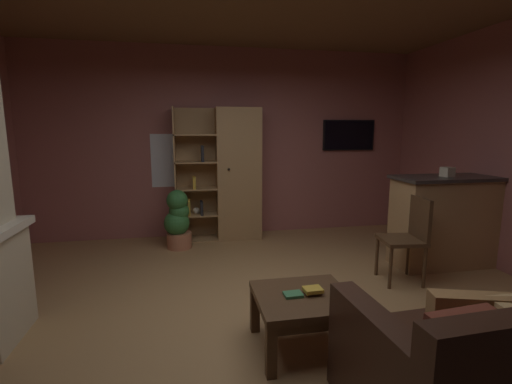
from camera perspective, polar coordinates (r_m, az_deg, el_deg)
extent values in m
cube|color=#A37A4C|center=(3.34, 1.37, -19.43)|extent=(5.86, 5.43, 0.02)
cube|color=#9E5B56|center=(5.64, -4.54, 7.59)|extent=(5.98, 0.06, 2.82)
cube|color=white|center=(5.59, -12.96, 4.83)|extent=(0.63, 0.01, 0.79)
cube|color=#A87F51|center=(5.41, -2.81, 2.80)|extent=(0.65, 0.38, 1.94)
cube|color=#A87F51|center=(5.54, -9.49, 2.84)|extent=(0.60, 0.02, 1.94)
cube|color=#A87F51|center=(5.36, -12.54, 2.52)|extent=(0.02, 0.38, 1.94)
sphere|color=black|center=(5.18, -4.28, 3.55)|extent=(0.04, 0.04, 0.04)
cube|color=#A87F51|center=(5.56, -9.17, -7.24)|extent=(0.60, 0.38, 0.02)
cube|color=#A87F51|center=(5.46, -9.28, -3.44)|extent=(0.60, 0.38, 0.02)
cube|color=#A87F51|center=(5.38, -9.39, 0.57)|extent=(0.60, 0.38, 0.02)
cube|color=#A87F51|center=(5.34, -9.50, 4.68)|extent=(0.60, 0.38, 0.02)
cube|color=#A87F51|center=(5.32, -9.62, 8.83)|extent=(0.60, 0.38, 0.02)
cube|color=black|center=(5.38, -8.54, -2.46)|extent=(0.04, 0.23, 0.19)
cube|color=gold|center=(5.31, -9.67, 1.46)|extent=(0.04, 0.23, 0.17)
cube|color=gold|center=(5.37, -10.45, -2.32)|extent=(0.03, 0.23, 0.23)
cube|color=black|center=(5.28, -8.41, 6.00)|extent=(0.04, 0.23, 0.23)
sphere|color=beige|center=(5.45, -9.35, -2.93)|extent=(0.10, 0.10, 0.10)
cube|color=#A87F51|center=(4.97, 28.30, -4.22)|extent=(1.37, 0.51, 1.04)
cube|color=#2D2826|center=(4.88, 28.80, 1.97)|extent=(1.43, 0.57, 0.04)
cube|color=#BFB299|center=(4.76, 27.83, 2.80)|extent=(0.14, 0.14, 0.11)
cube|color=#382116|center=(2.71, 32.84, -23.26)|extent=(1.64, 0.99, 0.42)
cube|color=#382116|center=(2.23, 18.75, -25.88)|extent=(0.19, 0.92, 0.67)
cube|color=brown|center=(2.29, 31.17, -20.59)|extent=(0.47, 0.31, 0.35)
cube|color=olive|center=(2.48, 30.82, -17.14)|extent=(0.49, 0.29, 0.33)
cube|color=brown|center=(2.21, 29.48, -20.71)|extent=(0.40, 0.21, 0.40)
cube|color=#4C331E|center=(2.81, 7.41, -16.16)|extent=(0.70, 0.65, 0.05)
cube|color=#4C331E|center=(2.84, 7.39, -17.34)|extent=(0.63, 0.59, 0.08)
cube|color=#4C331E|center=(2.60, 2.38, -23.71)|extent=(0.07, 0.07, 0.37)
cube|color=#4C331E|center=(2.79, 15.81, -21.60)|extent=(0.07, 0.07, 0.37)
cube|color=#4C331E|center=(3.08, -0.17, -17.96)|extent=(0.07, 0.07, 0.37)
cube|color=#4C331E|center=(3.24, 11.10, -16.69)|extent=(0.07, 0.07, 0.37)
cube|color=#387247|center=(2.77, 5.84, -15.71)|extent=(0.14, 0.11, 0.02)
cube|color=gold|center=(2.81, 8.91, -14.91)|extent=(0.14, 0.11, 0.03)
cube|color=#4C331E|center=(4.19, 21.83, -7.04)|extent=(0.47, 0.47, 0.04)
cube|color=#4C331E|center=(4.21, 24.38, -3.74)|extent=(0.09, 0.40, 0.44)
cylinder|color=#4C331E|center=(4.34, 18.45, -9.43)|extent=(0.04, 0.04, 0.46)
cylinder|color=#4C331E|center=(4.03, 20.35, -11.04)|extent=(0.04, 0.04, 0.46)
cylinder|color=#4C331E|center=(4.49, 22.78, -9.08)|extent=(0.04, 0.04, 0.46)
cylinder|color=#4C331E|center=(4.19, 24.95, -10.58)|extent=(0.04, 0.04, 0.46)
cylinder|color=#B77051|center=(5.19, -11.94, -7.40)|extent=(0.34, 0.34, 0.22)
sphere|color=#2D6B33|center=(5.13, -12.34, -4.77)|extent=(0.35, 0.35, 0.35)
sphere|color=#2D6B33|center=(5.09, -11.99, -2.98)|extent=(0.28, 0.28, 0.28)
sphere|color=#2D6B33|center=(5.04, -12.27, -1.30)|extent=(0.29, 0.29, 0.29)
cube|color=black|center=(6.11, 14.32, 8.64)|extent=(0.86, 0.05, 0.48)
cube|color=black|center=(6.09, 14.43, 8.63)|extent=(0.82, 0.01, 0.44)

